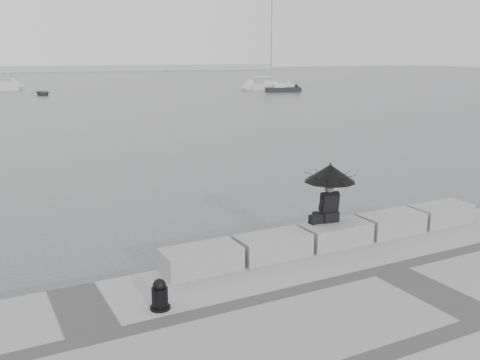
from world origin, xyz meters
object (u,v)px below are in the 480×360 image
dinghy (43,93)px  sailboat_right (268,86)px  mooring_bollard (160,297)px  small_motorboat (283,89)px  seated_person (330,179)px

dinghy → sailboat_right: bearing=-12.0°
mooring_bollard → small_motorboat: size_ratio=0.12×
mooring_bollard → sailboat_right: (36.38, 57.72, -0.19)m
sailboat_right → dinghy: size_ratio=3.87×
mooring_bollard → small_motorboat: (35.53, 52.48, -0.41)m
small_motorboat → dinghy: 30.31m
seated_person → small_motorboat: (30.87, 51.02, -1.69)m
seated_person → dinghy: 59.83m
mooring_bollard → small_motorboat: mooring_bollard is taller
seated_person → mooring_bollard: 5.05m
sailboat_right → small_motorboat: bearing=-101.0°
sailboat_right → dinghy: bearing=171.5°
seated_person → mooring_bollard: bearing=-155.3°
seated_person → dinghy: seated_person is taller
seated_person → dinghy: size_ratio=0.42×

